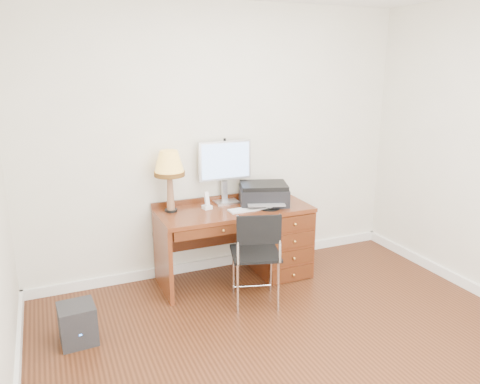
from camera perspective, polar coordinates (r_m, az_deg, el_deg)
name	(u,v)px	position (r m, az deg, el deg)	size (l,w,h in m)	color
ground	(305,354)	(3.77, 7.88, -18.93)	(4.00, 4.00, 0.00)	#391B0D
room_shell	(268,309)	(4.21, 3.40, -14.02)	(4.00, 4.00, 4.00)	silver
desk	(263,236)	(4.82, 2.82, -5.33)	(1.50, 0.67, 0.75)	#642B15
monitor	(225,164)	(4.69, -1.83, 3.44)	(0.55, 0.18, 0.63)	silver
keyboard	(250,209)	(4.53, 1.22, -2.07)	(0.43, 0.12, 0.02)	white
mouse_pad	(270,208)	(4.57, 3.63, -1.90)	(0.20, 0.20, 0.04)	black
printer	(264,194)	(4.69, 2.90, -0.22)	(0.57, 0.50, 0.21)	black
leg_lamp	(169,167)	(4.41, -8.62, 3.00)	(0.29, 0.29, 0.59)	black
phone	(207,204)	(4.55, -4.06, -1.46)	(0.09, 0.09, 0.17)	white
pen_cup	(249,199)	(4.71, 1.06, -0.88)	(0.07, 0.07, 0.09)	black
chair	(259,249)	(4.14, 2.29, -6.95)	(0.53, 0.53, 0.90)	black
equipment_box	(78,324)	(4.00, -19.18, -14.92)	(0.27, 0.27, 0.32)	black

